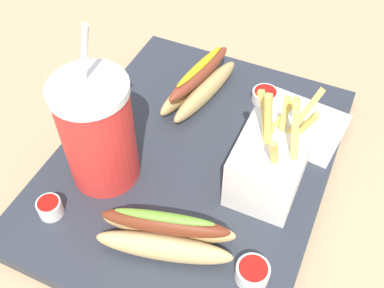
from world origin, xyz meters
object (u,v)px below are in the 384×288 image
Objects in this scene: napkin_stack at (298,125)px; ketchup_cup_1 at (265,95)px; hot_dog_1 at (199,84)px; ketchup_cup_2 at (253,272)px; hot_dog_2 at (166,234)px; fries_basket at (270,163)px; ketchup_cup_3 at (50,207)px; soda_cup at (98,132)px.

ketchup_cup_1 is at bearing 61.59° from napkin_stack.
hot_dog_1 reaches higher than napkin_stack.
ketchup_cup_1 is 1.04× the size of ketchup_cup_2.
ketchup_cup_2 is (0.00, -0.10, -0.01)m from hot_dog_2.
hot_dog_2 is 4.25× the size of ketchup_cup_1.
fries_basket reaches higher than ketchup_cup_2.
hot_dog_1 is at bearing 89.78° from napkin_stack.
hot_dog_1 is 0.26m from hot_dog_2.
ketchup_cup_3 is at bearing 97.36° from hot_dog_2.
soda_cup is at bearing 145.90° from ketchup_cup_1.
napkin_stack is (0.25, -0.09, -0.02)m from hot_dog_2.
ketchup_cup_3 is (-0.27, 0.08, -0.01)m from hot_dog_1.
ketchup_cup_3 is (-0.02, 0.15, -0.01)m from hot_dog_2.
fries_basket is 0.15m from hot_dog_2.
hot_dog_2 is 4.40× the size of ketchup_cup_2.
napkin_stack is at bearing -118.41° from ketchup_cup_1.
ketchup_cup_1 is at bearing 15.67° from ketchup_cup_2.
fries_basket is 0.27m from ketchup_cup_3.
ketchup_cup_3 is 0.24× the size of napkin_stack.
hot_dog_1 is (0.18, -0.05, -0.05)m from soda_cup.
hot_dog_2 reaches higher than napkin_stack.
fries_basket is 5.09× the size of ketchup_cup_3.
ketchup_cup_1 is (0.03, -0.09, -0.02)m from hot_dog_1.
soda_cup is 1.37× the size of hot_dog_2.
hot_dog_1 reaches higher than ketchup_cup_2.
hot_dog_2 reaches higher than ketchup_cup_1.
soda_cup is 5.84× the size of ketchup_cup_1.
soda_cup is 0.15m from hot_dog_2.
hot_dog_1 is 4.20× the size of ketchup_cup_1.
soda_cup is at bearing -18.50° from ketchup_cup_3.
ketchup_cup_2 is at bearing -144.90° from hot_dog_1.
ketchup_cup_1 is at bearing -30.19° from ketchup_cup_3.
fries_basket is at bearing -71.09° from soda_cup.
fries_basket is (0.07, -0.20, -0.03)m from soda_cup.
fries_basket reaches higher than ketchup_cup_1.
hot_dog_1 reaches higher than ketchup_cup_3.
ketchup_cup_1 is 0.29m from ketchup_cup_2.
ketchup_cup_1 is 0.07m from napkin_stack.
ketchup_cup_3 is at bearing 149.81° from ketchup_cup_1.
hot_dog_2 is at bearing -164.57° from hot_dog_1.
hot_dog_2 reaches higher than hot_dog_1.
hot_dog_1 is at bearing 51.47° from fries_basket.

